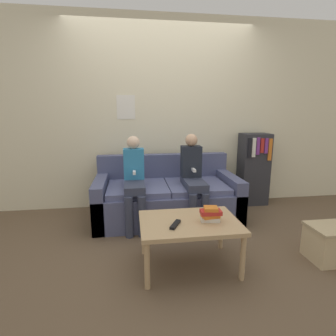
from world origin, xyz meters
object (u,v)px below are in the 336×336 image
Objects in this scene: couch at (167,197)px; tv_remote at (175,224)px; coffee_table at (189,226)px; person_right at (193,176)px; storage_box at (329,243)px; bookshelf at (253,169)px; person_left at (134,178)px.

couch is 1.22m from tv_remote.
coffee_table is (0.05, -1.12, 0.11)m from couch.
couch is 0.48m from person_right.
storage_box is (1.43, -0.01, -0.27)m from tv_remote.
coffee_table is at bearing -105.26° from person_right.
couch is 10.50× the size of tv_remote.
person_right is 1.51m from storage_box.
couch is 1.39m from bookshelf.
bookshelf reaches higher than tv_remote.
person_left reaches higher than couch.
person_left is 6.31× the size of tv_remote.
tv_remote is at bearing -111.17° from person_right.
bookshelf reaches higher than coffee_table.
person_left is at bearing -162.54° from bookshelf.
tv_remote is (-0.39, -1.00, -0.15)m from person_right.
person_right is 1.04× the size of bookshelf.
person_right reaches higher than person_left.
storage_box is (1.04, -1.01, -0.42)m from person_right.
person_right is 6.40× the size of tv_remote.
coffee_table is at bearing 59.61° from tv_remote.
person_left is at bearing -153.21° from couch.
couch is 1.70× the size of bookshelf.
bookshelf is at bearing 14.38° from couch.
tv_remote is 0.16× the size of bookshelf.
tv_remote is 0.47× the size of storage_box.
tv_remote is (0.31, -1.00, -0.15)m from person_left.
coffee_table is 0.82× the size of bookshelf.
bookshelf is (1.73, 0.55, -0.06)m from person_left.
person_left is at bearing 136.21° from tv_remote.
person_left reaches higher than storage_box.
couch is at bearing 145.69° from person_right.
storage_box is at bearing -42.32° from couch.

